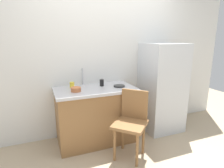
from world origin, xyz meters
name	(u,v)px	position (x,y,z in m)	size (l,w,h in m)	color
ground_plane	(127,161)	(0.00, 0.00, 0.00)	(8.00, 8.00, 0.00)	tan
back_wall	(102,54)	(0.00, 1.00, 1.30)	(4.80, 0.10, 2.59)	silver
cabinet_base	(96,116)	(-0.23, 0.65, 0.40)	(1.13, 0.60, 0.80)	olive
countertop	(95,89)	(-0.23, 0.65, 0.82)	(1.17, 0.64, 0.04)	#B7B7BC
faucet	(83,77)	(-0.35, 0.90, 0.97)	(0.02, 0.02, 0.26)	#B7B7BC
refrigerator	(162,88)	(0.95, 0.64, 0.74)	(0.63, 0.61, 1.47)	silver
chair	(131,121)	(0.11, 0.11, 0.50)	(0.57, 0.57, 0.89)	olive
terracotta_bowl	(76,89)	(-0.52, 0.57, 0.87)	(0.14, 0.14, 0.06)	#C67042
hotplate	(119,86)	(0.14, 0.59, 0.85)	(0.17, 0.17, 0.02)	#2D2D2D
cup_black	(102,83)	(-0.09, 0.73, 0.89)	(0.06, 0.06, 0.10)	black
cup_yellow	(72,85)	(-0.53, 0.78, 0.89)	(0.07, 0.07, 0.09)	yellow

